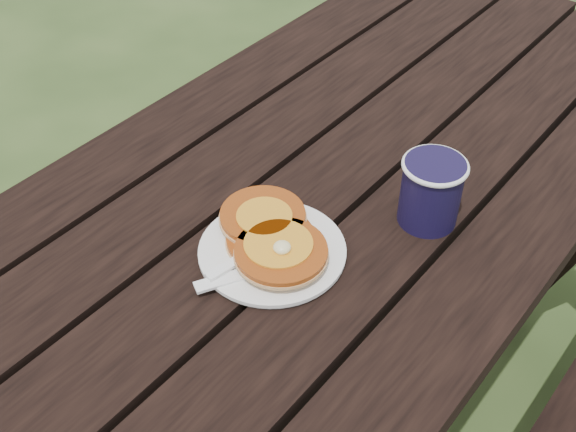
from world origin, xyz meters
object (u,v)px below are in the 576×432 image
Objects in this scene: picnic_table at (304,343)px; pancake_stack at (272,236)px; coffee_cup at (431,189)px; plate at (272,252)px.

pancake_stack is (0.04, -0.13, 0.41)m from picnic_table.
picnic_table is at bearing 105.75° from pancake_stack.
pancake_stack is 0.24m from coffee_cup.
coffee_cup is (0.13, 0.20, 0.06)m from plate.
pancake_stack is 1.83× the size of coffee_cup.
coffee_cup reaches higher than plate.
coffee_cup is at bearing 54.07° from pancake_stack.
pancake_stack is at bearing -74.25° from picnic_table.
pancake_stack is at bearing 130.05° from plate.
picnic_table is at bearing -160.39° from coffee_cup.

